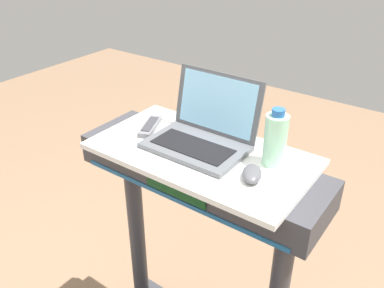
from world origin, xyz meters
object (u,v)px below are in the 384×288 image
object	(u,v)px
laptop	(203,132)
computer_mouse	(252,174)
water_bottle	(275,139)
tv_remote	(150,126)

from	to	relation	value
laptop	computer_mouse	world-z (taller)	laptop
computer_mouse	water_bottle	xyz separation A→B (m)	(0.01, 0.12, 0.07)
laptop	tv_remote	xyz separation A→B (m)	(-0.22, -0.02, -0.04)
water_bottle	computer_mouse	bearing A→B (deg)	-95.96
computer_mouse	water_bottle	world-z (taller)	water_bottle
tv_remote	water_bottle	bearing A→B (deg)	5.82
laptop	computer_mouse	xyz separation A→B (m)	(0.24, -0.09, -0.03)
water_bottle	tv_remote	size ratio (longest dim) A/B	1.16
laptop	tv_remote	world-z (taller)	laptop
laptop	computer_mouse	distance (m)	0.26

